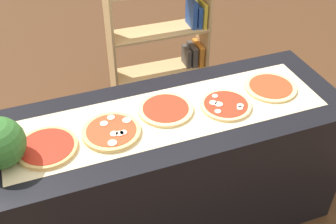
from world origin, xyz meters
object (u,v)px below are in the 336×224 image
(pizza_plain_2, at_px, (166,109))
(bookshelf, at_px, (170,33))
(pizza_mozzarella_3, at_px, (226,105))
(pizza_plain_4, at_px, (271,87))
(pizza_plain_0, at_px, (47,148))
(pizza_mozzarella_1, at_px, (112,131))

(pizza_plain_2, relative_size, bookshelf, 0.21)
(pizza_mozzarella_3, distance_m, pizza_plain_4, 0.34)
(pizza_plain_2, bearing_deg, pizza_plain_0, -172.55)
(pizza_plain_2, bearing_deg, pizza_mozzarella_3, -14.06)
(pizza_mozzarella_3, relative_size, pizza_plain_4, 0.93)
(pizza_plain_2, height_order, pizza_mozzarella_3, pizza_mozzarella_3)
(pizza_mozzarella_3, height_order, pizza_plain_4, pizza_mozzarella_3)
(pizza_plain_0, distance_m, pizza_mozzarella_1, 0.34)
(bookshelf, bearing_deg, pizza_plain_0, -132.15)
(pizza_plain_2, relative_size, pizza_plain_4, 1.00)
(pizza_plain_0, xyz_separation_m, pizza_mozzarella_3, (1.01, 0.00, -0.00))
(bookshelf, bearing_deg, pizza_mozzarella_3, -96.28)
(pizza_mozzarella_1, relative_size, pizza_mozzarella_3, 1.07)
(pizza_plain_2, xyz_separation_m, bookshelf, (0.47, 1.18, -0.19))
(pizza_plain_0, relative_size, bookshelf, 0.20)
(pizza_mozzarella_1, bearing_deg, bookshelf, 57.30)
(pizza_mozzarella_1, distance_m, pizza_mozzarella_3, 0.67)
(pizza_mozzarella_1, height_order, bookshelf, bookshelf)
(pizza_mozzarella_1, relative_size, bookshelf, 0.21)
(pizza_mozzarella_1, xyz_separation_m, pizza_plain_2, (0.34, 0.08, -0.00))
(pizza_plain_0, height_order, pizza_plain_4, pizza_plain_0)
(pizza_mozzarella_3, height_order, bookshelf, bookshelf)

